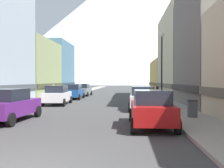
% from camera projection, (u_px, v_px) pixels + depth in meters
% --- Properties ---
extents(sidewalk_left, '(2.50, 100.00, 0.15)m').
position_uv_depth(sidewalk_left, '(73.00, 94.00, 41.31)').
color(sidewalk_left, gray).
rests_on(sidewalk_left, ground).
extents(sidewalk_right, '(2.50, 100.00, 0.15)m').
position_uv_depth(sidewalk_right, '(150.00, 94.00, 40.54)').
color(sidewalk_right, gray).
rests_on(sidewalk_right, ground).
extents(storefront_left_2, '(6.50, 10.77, 7.63)m').
position_uv_depth(storefront_left_2, '(28.00, 70.00, 33.54)').
color(storefront_left_2, '#8C9966').
rests_on(storefront_left_2, ground).
extents(storefront_left_3, '(6.37, 9.51, 8.86)m').
position_uv_depth(storefront_left_3, '(52.00, 69.00, 43.67)').
color(storefront_left_3, slate).
rests_on(storefront_left_3, ground).
extents(storefront_right_1, '(6.34, 9.68, 10.88)m').
position_uv_depth(storefront_right_1, '(220.00, 45.00, 21.26)').
color(storefront_right_1, '#66605B').
rests_on(storefront_right_1, ground).
extents(storefront_right_2, '(7.92, 13.68, 11.24)m').
position_uv_depth(storefront_right_2, '(193.00, 56.00, 33.21)').
color(storefront_right_2, beige).
rests_on(storefront_right_2, ground).
extents(storefront_right_3, '(8.92, 13.88, 6.00)m').
position_uv_depth(storefront_right_3, '(176.00, 77.00, 47.34)').
color(storefront_right_3, '#D8B259').
rests_on(storefront_right_3, ground).
extents(car_left_0, '(2.21, 4.47, 1.78)m').
position_uv_depth(car_left_0, '(9.00, 105.00, 13.72)').
color(car_left_0, '#591E72').
rests_on(car_left_0, ground).
extents(car_left_1, '(2.23, 4.48, 1.78)m').
position_uv_depth(car_left_1, '(57.00, 95.00, 23.10)').
color(car_left_1, silver).
rests_on(car_left_1, ground).
extents(car_left_2, '(2.12, 4.43, 1.78)m').
position_uv_depth(car_left_2, '(74.00, 92.00, 30.16)').
color(car_left_2, '#19478C').
rests_on(car_left_2, ground).
extents(car_left_3, '(2.14, 4.44, 1.78)m').
position_uv_depth(car_left_3, '(83.00, 90.00, 36.63)').
color(car_left_3, slate).
rests_on(car_left_3, ground).
extents(car_right_0, '(2.09, 4.41, 1.78)m').
position_uv_depth(car_right_0, '(151.00, 108.00, 11.99)').
color(car_right_0, '#9E1111').
rests_on(car_right_0, ground).
extents(car_right_1, '(2.16, 4.44, 1.78)m').
position_uv_depth(car_right_1, '(142.00, 98.00, 19.04)').
color(car_right_1, silver).
rests_on(car_right_1, ground).
extents(trash_bin_right, '(0.59, 0.59, 0.98)m').
position_uv_depth(trash_bin_right, '(192.00, 108.00, 14.25)').
color(trash_bin_right, '#4C5156').
rests_on(trash_bin_right, sidewalk_right).
extents(potted_plant_0, '(0.47, 0.47, 0.72)m').
position_uv_depth(potted_plant_0, '(25.00, 99.00, 23.65)').
color(potted_plant_0, '#4C4C51').
rests_on(potted_plant_0, sidewalk_left).
extents(potted_plant_1, '(0.71, 0.71, 1.04)m').
position_uv_depth(potted_plant_1, '(11.00, 98.00, 20.88)').
color(potted_plant_1, brown).
rests_on(potted_plant_1, sidewalk_left).
extents(pedestrian_0, '(0.36, 0.36, 1.61)m').
position_uv_depth(pedestrian_0, '(54.00, 92.00, 30.24)').
color(pedestrian_0, brown).
rests_on(pedestrian_0, sidewalk_left).
extents(pedestrian_1, '(0.36, 0.36, 1.61)m').
position_uv_depth(pedestrian_1, '(157.00, 92.00, 29.97)').
color(pedestrian_1, '#333338').
rests_on(pedestrian_1, sidewalk_right).
extents(streetlamp_right, '(0.36, 0.36, 5.86)m').
position_uv_depth(streetlamp_right, '(162.00, 58.00, 19.70)').
color(streetlamp_right, black).
rests_on(streetlamp_right, sidewalk_right).
extents(mountain_backdrop, '(300.21, 300.21, 135.28)m').
position_uv_depth(mountain_backdrop, '(144.00, 18.00, 263.35)').
color(mountain_backdrop, silver).
rests_on(mountain_backdrop, ground).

